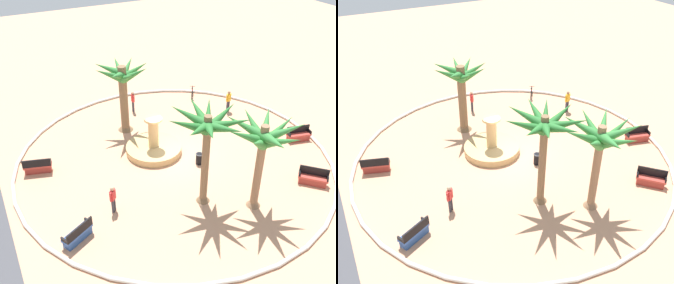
{
  "view_description": "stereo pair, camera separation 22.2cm",
  "coord_description": "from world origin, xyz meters",
  "views": [
    {
      "loc": [
        -17.21,
        9.54,
        13.73
      ],
      "look_at": [
        0.33,
        0.26,
        1.0
      ],
      "focal_mm": 41.04,
      "sensor_mm": 36.0,
      "label": 1
    },
    {
      "loc": [
        -17.31,
        9.34,
        13.73
      ],
      "look_at": [
        0.33,
        0.26,
        1.0
      ],
      "focal_mm": 41.04,
      "sensor_mm": 36.0,
      "label": 2
    }
  ],
  "objects": [
    {
      "name": "ground_plane",
      "position": [
        0.0,
        0.0,
        0.0
      ],
      "size": [
        80.0,
        80.0,
        0.0
      ],
      "primitive_type": "plane",
      "color": "tan"
    },
    {
      "name": "plaza_curb",
      "position": [
        0.0,
        0.0,
        0.1
      ],
      "size": [
        19.29,
        19.29,
        0.2
      ],
      "primitive_type": "torus",
      "color": "silver",
      "rests_on": "ground"
    },
    {
      "name": "fountain",
      "position": [
        1.11,
        0.87,
        0.34
      ],
      "size": [
        3.51,
        3.51,
        2.45
      ],
      "color": "tan",
      "rests_on": "ground"
    },
    {
      "name": "palm_tree_near_fountain",
      "position": [
        4.52,
        1.37,
        3.53
      ],
      "size": [
        3.66,
        3.68,
        4.92
      ],
      "color": "brown",
      "rests_on": "ground"
    },
    {
      "name": "palm_tree_by_curb",
      "position": [
        -5.84,
        -1.59,
        4.02
      ],
      "size": [
        3.96,
        3.88,
        5.11
      ],
      "color": "#8E6B4C",
      "rests_on": "ground"
    },
    {
      "name": "palm_tree_mid_plaza",
      "position": [
        -4.28,
        0.61,
        4.4
      ],
      "size": [
        4.12,
        4.04,
        5.42
      ],
      "color": "brown",
      "rests_on": "ground"
    },
    {
      "name": "bench_east",
      "position": [
        -3.92,
        7.3,
        0.35
      ],
      "size": [
        1.19,
        1.65,
        1.0
      ],
      "color": "#335BA8",
      "rests_on": "ground"
    },
    {
      "name": "bench_west",
      "position": [
        -2.13,
        -8.22,
        0.35
      ],
      "size": [
        0.89,
        1.67,
        1.0
      ],
      "color": "#B73D33",
      "rests_on": "ground"
    },
    {
      "name": "bench_north",
      "position": [
        2.37,
        7.82,
        0.35
      ],
      "size": [
        0.95,
        1.68,
        1.0
      ],
      "color": "#B73D33",
      "rests_on": "ground"
    },
    {
      "name": "bench_southeast",
      "position": [
        -5.96,
        -5.63,
        0.35
      ],
      "size": [
        1.51,
        1.46,
        1.0
      ],
      "color": "#B73D33",
      "rests_on": "ground"
    },
    {
      "name": "trash_bin",
      "position": [
        -1.32,
        -0.99,
        0.39
      ],
      "size": [
        0.46,
        0.46,
        0.73
      ],
      "color": "black",
      "rests_on": "ground"
    },
    {
      "name": "bicycle_red_frame",
      "position": [
        6.81,
        -5.37,
        0.38
      ],
      "size": [
        1.47,
        0.99,
        0.94
      ],
      "color": "black",
      "rests_on": "ground"
    },
    {
      "name": "person_cyclist_helmet",
      "position": [
        3.41,
        -6.46,
        0.94
      ],
      "size": [
        0.29,
        0.51,
        1.68
      ],
      "color": "#33333D",
      "rests_on": "ground"
    },
    {
      "name": "person_cyclist_photo",
      "position": [
        6.71,
        -0.15,
        0.92
      ],
      "size": [
        0.52,
        0.26,
        1.65
      ],
      "color": "#33333D",
      "rests_on": "ground"
    },
    {
      "name": "person_pedestrian_stroll",
      "position": [
        -2.83,
        5.09,
        0.89
      ],
      "size": [
        0.39,
        0.41,
        1.59
      ],
      "color": "#33333D",
      "rests_on": "ground"
    }
  ]
}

